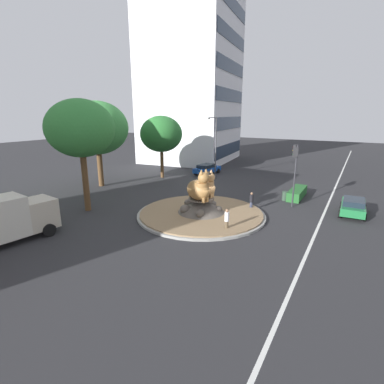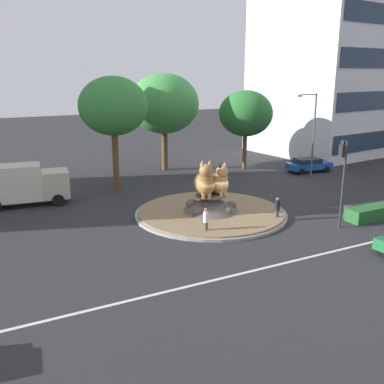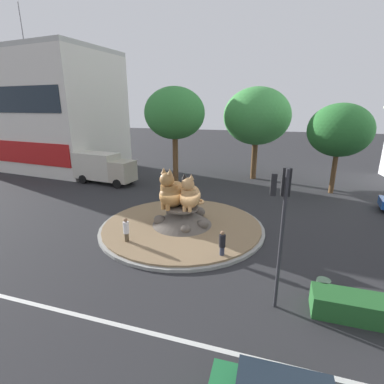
{
  "view_description": "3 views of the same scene",
  "coord_description": "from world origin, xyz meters",
  "px_view_note": "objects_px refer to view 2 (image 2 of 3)",
  "views": [
    {
      "loc": [
        -20.59,
        -11.06,
        8.32
      ],
      "look_at": [
        -2.54,
        -0.58,
        2.69
      ],
      "focal_mm": 27.34,
      "sensor_mm": 36.0,
      "label": 1
    },
    {
      "loc": [
        -14.8,
        -25.84,
        9.79
      ],
      "look_at": [
        -1.64,
        -0.28,
        1.94
      ],
      "focal_mm": 41.21,
      "sensor_mm": 36.0,
      "label": 2
    },
    {
      "loc": [
        5.76,
        -16.41,
        7.77
      ],
      "look_at": [
        0.3,
        1.23,
        2.17
      ],
      "focal_mm": 26.62,
      "sensor_mm": 36.0,
      "label": 3
    }
  ],
  "objects_px": {
    "second_tree_near_tower": "(246,114)",
    "pedestrian_white_shirt": "(206,220)",
    "traffic_light_mast": "(343,165)",
    "litter_bin": "(348,212)",
    "third_tree_left": "(164,104)",
    "streetlight_arm": "(312,130)",
    "pedestrian_black_shirt": "(277,209)",
    "cat_statue_tabby": "(205,182)",
    "delivery_box_truck": "(21,184)",
    "office_tower": "(336,21)",
    "hatchback_near_shophouse": "(309,165)",
    "broadleaf_tree_behind_island": "(113,106)",
    "cat_statue_calico": "(218,182)"
  },
  "relations": [
    {
      "from": "second_tree_near_tower",
      "to": "office_tower",
      "type": "bearing_deg",
      "value": 15.76
    },
    {
      "from": "third_tree_left",
      "to": "hatchback_near_shophouse",
      "type": "distance_m",
      "value": 15.8
    },
    {
      "from": "delivery_box_truck",
      "to": "litter_bin",
      "type": "xyz_separation_m",
      "value": [
        19.56,
        -13.6,
        -1.23
      ]
    },
    {
      "from": "pedestrian_black_shirt",
      "to": "cat_statue_tabby",
      "type": "bearing_deg",
      "value": -68.96
    },
    {
      "from": "pedestrian_black_shirt",
      "to": "second_tree_near_tower",
      "type": "bearing_deg",
      "value": -146.68
    },
    {
      "from": "pedestrian_black_shirt",
      "to": "pedestrian_white_shirt",
      "type": "bearing_deg",
      "value": -29.81
    },
    {
      "from": "streetlight_arm",
      "to": "litter_bin",
      "type": "xyz_separation_m",
      "value": [
        -5.98,
        -10.66,
        -4.11
      ]
    },
    {
      "from": "second_tree_near_tower",
      "to": "pedestrian_white_shirt",
      "type": "bearing_deg",
      "value": -130.65
    },
    {
      "from": "office_tower",
      "to": "pedestrian_white_shirt",
      "type": "relative_size",
      "value": 18.22
    },
    {
      "from": "traffic_light_mast",
      "to": "litter_bin",
      "type": "bearing_deg",
      "value": -68.02
    },
    {
      "from": "cat_statue_tabby",
      "to": "delivery_box_truck",
      "type": "relative_size",
      "value": 0.38
    },
    {
      "from": "pedestrian_black_shirt",
      "to": "hatchback_near_shophouse",
      "type": "xyz_separation_m",
      "value": [
        12.33,
        10.78,
        -0.12
      ]
    },
    {
      "from": "cat_statue_tabby",
      "to": "office_tower",
      "type": "xyz_separation_m",
      "value": [
        26.7,
        16.18,
        13.22
      ]
    },
    {
      "from": "office_tower",
      "to": "second_tree_near_tower",
      "type": "distance_m",
      "value": 18.92
    },
    {
      "from": "cat_statue_tabby",
      "to": "streetlight_arm",
      "type": "distance_m",
      "value": 15.74
    },
    {
      "from": "cat_statue_tabby",
      "to": "third_tree_left",
      "type": "bearing_deg",
      "value": -174.57
    },
    {
      "from": "broadleaf_tree_behind_island",
      "to": "pedestrian_black_shirt",
      "type": "distance_m",
      "value": 15.75
    },
    {
      "from": "cat_statue_calico",
      "to": "second_tree_near_tower",
      "type": "height_order",
      "value": "second_tree_near_tower"
    },
    {
      "from": "broadleaf_tree_behind_island",
      "to": "delivery_box_truck",
      "type": "distance_m",
      "value": 9.45
    },
    {
      "from": "broadleaf_tree_behind_island",
      "to": "second_tree_near_tower",
      "type": "xyz_separation_m",
      "value": [
        14.52,
        2.35,
        -1.37
      ]
    },
    {
      "from": "delivery_box_truck",
      "to": "traffic_light_mast",
      "type": "bearing_deg",
      "value": -32.58
    },
    {
      "from": "pedestrian_black_shirt",
      "to": "streetlight_arm",
      "type": "bearing_deg",
      "value": -170.95
    },
    {
      "from": "traffic_light_mast",
      "to": "office_tower",
      "type": "xyz_separation_m",
      "value": [
        20.11,
        22.15,
        11.54
      ]
    },
    {
      "from": "streetlight_arm",
      "to": "litter_bin",
      "type": "bearing_deg",
      "value": 64.99
    },
    {
      "from": "cat_statue_tabby",
      "to": "streetlight_arm",
      "type": "bearing_deg",
      "value": 130.56
    },
    {
      "from": "pedestrian_black_shirt",
      "to": "litter_bin",
      "type": "bearing_deg",
      "value": 127.51
    },
    {
      "from": "broadleaf_tree_behind_island",
      "to": "litter_bin",
      "type": "bearing_deg",
      "value": -50.59
    },
    {
      "from": "pedestrian_black_shirt",
      "to": "office_tower",
      "type": "bearing_deg",
      "value": -170.35
    },
    {
      "from": "second_tree_near_tower",
      "to": "litter_bin",
      "type": "bearing_deg",
      "value": -99.06
    },
    {
      "from": "pedestrian_white_shirt",
      "to": "second_tree_near_tower",
      "type": "bearing_deg",
      "value": -174.49
    },
    {
      "from": "traffic_light_mast",
      "to": "pedestrian_white_shirt",
      "type": "bearing_deg",
      "value": 65.77
    },
    {
      "from": "broadleaf_tree_behind_island",
      "to": "delivery_box_truck",
      "type": "bearing_deg",
      "value": -173.96
    },
    {
      "from": "traffic_light_mast",
      "to": "broadleaf_tree_behind_island",
      "type": "distance_m",
      "value": 18.57
    },
    {
      "from": "streetlight_arm",
      "to": "pedestrian_black_shirt",
      "type": "distance_m",
      "value": 14.27
    },
    {
      "from": "cat_statue_calico",
      "to": "pedestrian_black_shirt",
      "type": "bearing_deg",
      "value": 38.28
    },
    {
      "from": "third_tree_left",
      "to": "litter_bin",
      "type": "distance_m",
      "value": 21.72
    },
    {
      "from": "pedestrian_white_shirt",
      "to": "broadleaf_tree_behind_island",
      "type": "bearing_deg",
      "value": -126.34
    },
    {
      "from": "streetlight_arm",
      "to": "hatchback_near_shophouse",
      "type": "bearing_deg",
      "value": -126.44
    },
    {
      "from": "hatchback_near_shophouse",
      "to": "litter_bin",
      "type": "relative_size",
      "value": 5.15
    },
    {
      "from": "traffic_light_mast",
      "to": "delivery_box_truck",
      "type": "xyz_separation_m",
      "value": [
        -17.61,
        14.61,
        -2.45
      ]
    },
    {
      "from": "hatchback_near_shophouse",
      "to": "litter_bin",
      "type": "height_order",
      "value": "hatchback_near_shophouse"
    },
    {
      "from": "traffic_light_mast",
      "to": "delivery_box_truck",
      "type": "bearing_deg",
      "value": 44.89
    },
    {
      "from": "cat_statue_tabby",
      "to": "streetlight_arm",
      "type": "relative_size",
      "value": 0.33
    },
    {
      "from": "streetlight_arm",
      "to": "litter_bin",
      "type": "distance_m",
      "value": 12.89
    },
    {
      "from": "pedestrian_black_shirt",
      "to": "traffic_light_mast",
      "type": "bearing_deg",
      "value": 102.49
    },
    {
      "from": "cat_statue_tabby",
      "to": "delivery_box_truck",
      "type": "xyz_separation_m",
      "value": [
        -11.02,
        8.64,
        -0.78
      ]
    },
    {
      "from": "third_tree_left",
      "to": "cat_statue_tabby",
      "type": "bearing_deg",
      "value": -103.71
    },
    {
      "from": "second_tree_near_tower",
      "to": "litter_bin",
      "type": "distance_m",
      "value": 17.78
    },
    {
      "from": "office_tower",
      "to": "pedestrian_black_shirt",
      "type": "relative_size",
      "value": 19.01
    },
    {
      "from": "traffic_light_mast",
      "to": "litter_bin",
      "type": "xyz_separation_m",
      "value": [
        1.95,
        1.01,
        -3.68
      ]
    }
  ]
}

